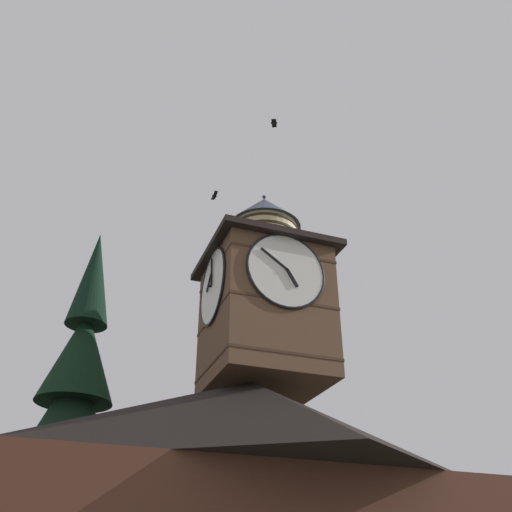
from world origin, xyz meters
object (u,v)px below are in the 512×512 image
(pine_tree_behind, at_px, (256,473))
(pine_tree_aside, at_px, (65,451))
(flying_bird_high, at_px, (214,196))
(flying_bird_low, at_px, (274,123))
(clock_tower, at_px, (265,297))
(building_main, at_px, (252,506))
(moon, at_px, (226,441))

(pine_tree_behind, xyz_separation_m, pine_tree_aside, (8.40, 3.14, -0.31))
(flying_bird_high, bearing_deg, flying_bird_low, 106.59)
(clock_tower, relative_size, pine_tree_aside, 0.54)
(flying_bird_high, height_order, flying_bird_low, flying_bird_low)
(clock_tower, relative_size, pine_tree_behind, 0.49)
(building_main, xyz_separation_m, pine_tree_behind, (-2.94, -7.59, 2.42))
(building_main, bearing_deg, clock_tower, -141.34)
(moon, height_order, flying_bird_high, flying_bird_high)
(pine_tree_behind, relative_size, pine_tree_aside, 1.12)
(building_main, height_order, flying_bird_low, flying_bird_low)
(flying_bird_high, bearing_deg, pine_tree_aside, -13.99)
(building_main, height_order, moon, moon)
(building_main, distance_m, flying_bird_low, 14.99)
(flying_bird_low, bearing_deg, pine_tree_aside, -42.41)
(clock_tower, distance_m, flying_bird_low, 7.62)
(building_main, relative_size, clock_tower, 1.84)
(pine_tree_aside, distance_m, flying_bird_low, 15.22)
(pine_tree_aside, height_order, moon, moon)
(pine_tree_behind, height_order, moon, pine_tree_behind)
(pine_tree_behind, relative_size, moon, 8.03)
(building_main, xyz_separation_m, clock_tower, (-0.70, -0.56, 7.50))
(pine_tree_aside, relative_size, moon, 7.20)
(pine_tree_behind, bearing_deg, moon, -105.10)
(clock_tower, distance_m, moon, 41.63)
(building_main, relative_size, moon, 7.22)
(moon, distance_m, flying_bird_high, 39.33)
(pine_tree_behind, xyz_separation_m, moon, (-8.88, -32.89, 9.11))
(pine_tree_behind, distance_m, flying_bird_high, 12.68)
(clock_tower, distance_m, pine_tree_aside, 9.07)
(pine_tree_aside, xyz_separation_m, flying_bird_high, (-4.75, 1.18, 11.66))
(flying_bird_low, bearing_deg, building_main, -61.81)
(moon, xyz_separation_m, flying_bird_high, (12.53, 37.21, 2.24))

